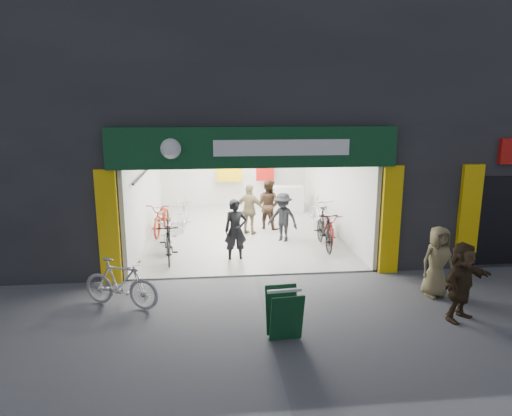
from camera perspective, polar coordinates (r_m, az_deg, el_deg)
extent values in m
plane|color=#56565B|center=(10.91, -0.28, -8.53)|extent=(60.00, 60.00, 0.00)
cube|color=#232326|center=(15.37, 1.67, 19.38)|extent=(16.00, 10.00, 4.50)
cube|color=#232326|center=(15.93, -22.34, 3.77)|extent=(5.00, 10.00, 3.50)
cube|color=#232326|center=(16.81, 18.78, 4.47)|extent=(6.00, 10.00, 3.50)
cube|color=#9E9E99|center=(14.69, -1.83, -2.86)|extent=(6.00, 8.00, 0.04)
cube|color=silver|center=(18.40, -2.80, 5.30)|extent=(6.00, 0.20, 3.20)
cube|color=silver|center=(14.45, -13.64, 2.95)|extent=(0.10, 8.00, 3.20)
cube|color=silver|center=(14.85, 9.57, 3.38)|extent=(0.10, 8.00, 3.20)
cube|color=white|center=(14.18, -1.92, 9.83)|extent=(6.00, 8.00, 0.10)
cube|color=black|center=(10.29, -0.36, 9.36)|extent=(6.00, 0.30, 0.30)
cube|color=#0C3516|center=(10.09, -0.23, 7.59)|extent=(6.40, 0.25, 0.90)
cube|color=white|center=(10.03, 3.29, 7.54)|extent=(3.00, 0.02, 0.35)
cube|color=yellow|center=(10.64, -17.96, -2.35)|extent=(0.45, 0.12, 2.60)
cube|color=yellow|center=(11.24, 16.47, -1.47)|extent=(0.45, 0.12, 2.60)
cube|color=yellow|center=(12.07, 25.13, -0.24)|extent=(0.50, 0.12, 2.20)
cylinder|color=black|center=(13.77, -13.53, 4.60)|extent=(0.06, 5.00, 0.06)
cube|color=silver|center=(17.21, 3.54, 1.06)|extent=(1.40, 0.60, 1.00)
cube|color=white|center=(11.39, -0.90, 8.81)|extent=(1.30, 0.35, 0.04)
cube|color=white|center=(13.18, -1.60, 9.32)|extent=(1.30, 0.35, 0.04)
cube|color=white|center=(14.98, -2.14, 9.71)|extent=(1.30, 0.35, 0.04)
cube|color=white|center=(16.77, -2.56, 10.01)|extent=(1.30, 0.35, 0.04)
imported|color=silver|center=(13.00, -10.82, -3.15)|extent=(0.64, 1.74, 0.91)
imported|color=black|center=(12.02, -10.88, -4.09)|extent=(0.63, 1.79, 1.05)
imported|color=maroon|center=(14.61, -11.67, -1.21)|extent=(0.91, 2.02, 1.03)
imported|color=#BABBC0|center=(15.08, -8.83, -0.63)|extent=(0.58, 1.76, 1.05)
imported|color=black|center=(12.96, 8.56, -2.62)|extent=(0.59, 1.89, 1.12)
imported|color=maroon|center=(13.64, 9.14, -2.36)|extent=(0.82, 1.77, 0.90)
imported|color=silver|center=(14.62, 8.07, -0.79)|extent=(0.81, 1.98, 1.15)
imported|color=#AEAEB2|center=(9.57, -16.57, -8.97)|extent=(1.71, 1.10, 1.00)
imported|color=black|center=(11.78, -2.56, -2.79)|extent=(0.63, 0.44, 1.62)
imported|color=#3C281B|center=(14.75, 1.51, 0.42)|extent=(1.01, 0.96, 1.65)
imported|color=black|center=(13.35, 3.36, -1.25)|extent=(1.10, 1.02, 1.48)
imported|color=olive|center=(14.07, -0.78, -0.25)|extent=(1.02, 0.80, 1.61)
imported|color=olive|center=(10.32, 21.74, -6.24)|extent=(0.81, 0.60, 1.52)
imported|color=#392B1A|center=(9.38, 24.32, -8.37)|extent=(1.43, 1.10, 1.51)
cube|color=#0E391C|center=(7.86, 3.88, -13.62)|extent=(0.58, 0.26, 0.86)
cube|color=#0E391C|center=(8.19, 3.22, -12.51)|extent=(0.58, 0.26, 0.86)
cube|color=white|center=(7.85, 3.58, -10.28)|extent=(0.60, 0.10, 0.05)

